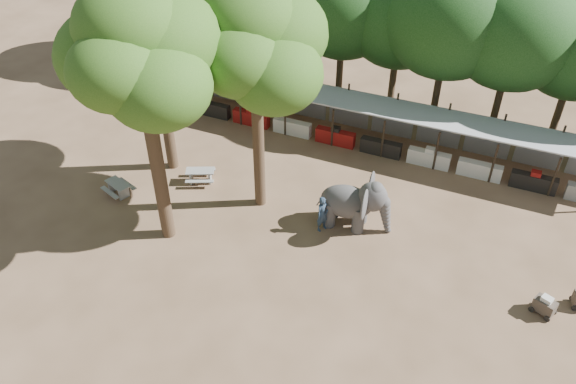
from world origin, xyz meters
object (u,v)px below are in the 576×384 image
at_px(yard_tree_back, 254,44).
at_px(picnic_table_far, 200,174).
at_px(picnic_table_near, 118,187).
at_px(elephant, 355,203).
at_px(cart_back, 545,305).
at_px(handler, 323,214).
at_px(yard_tree_left, 152,23).
at_px(yard_tree_center, 138,53).

xyz_separation_m(yard_tree_back, picnic_table_far, (-3.64, 0.13, -8.05)).
bearing_deg(picnic_table_far, picnic_table_near, -166.18).
relative_size(elephant, cart_back, 3.30).
distance_m(handler, picnic_table_far, 7.53).
bearing_deg(cart_back, yard_tree_left, -165.27).
bearing_deg(yard_tree_back, yard_tree_center, -126.86).
distance_m(picnic_table_near, picnic_table_far, 4.33).
distance_m(handler, cart_back, 10.36).
bearing_deg(handler, elephant, -26.85).
relative_size(yard_tree_back, cart_back, 10.23).
distance_m(yard_tree_center, cart_back, 19.29).
relative_size(picnic_table_near, cart_back, 1.62).
height_order(yard_tree_left, yard_tree_center, yard_tree_center).
xyz_separation_m(yard_tree_center, cart_back, (17.08, 1.90, -8.75)).
relative_size(yard_tree_left, picnic_table_far, 5.67).
bearing_deg(elephant, picnic_table_near, -172.82).
height_order(picnic_table_far, cart_back, cart_back).
distance_m(yard_tree_back, picnic_table_near, 11.00).
height_order(handler, picnic_table_far, handler).
distance_m(elephant, picnic_table_far, 8.80).
bearing_deg(picnic_table_far, elephant, -25.28).
distance_m(yard_tree_left, yard_tree_center, 5.92).
bearing_deg(cart_back, yard_tree_back, -164.98).
xyz_separation_m(yard_tree_left, elephant, (11.12, -0.92, -6.81)).
distance_m(yard_tree_center, elephant, 11.99).
xyz_separation_m(handler, cart_back, (10.27, -1.24, -0.50)).
bearing_deg(handler, picnic_table_far, 110.16).
bearing_deg(yard_tree_back, picnic_table_near, -159.84).
height_order(handler, cart_back, handler).
bearing_deg(picnic_table_near, elephant, 31.89).
relative_size(yard_tree_back, elephant, 3.10).
height_order(yard_tree_back, handler, yard_tree_back).
xyz_separation_m(yard_tree_back, picnic_table_near, (-7.01, -2.57, -8.07)).
xyz_separation_m(yard_tree_left, yard_tree_back, (6.00, -1.00, 0.34)).
bearing_deg(cart_back, picnic_table_near, -155.21).
relative_size(yard_tree_center, cart_back, 10.84).
relative_size(picnic_table_far, cart_back, 1.75).
height_order(picnic_table_near, picnic_table_far, picnic_table_far).
relative_size(yard_tree_center, elephant, 3.28).
relative_size(yard_tree_back, picnic_table_near, 6.32).
height_order(elephant, handler, elephant).
height_order(elephant, cart_back, elephant).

